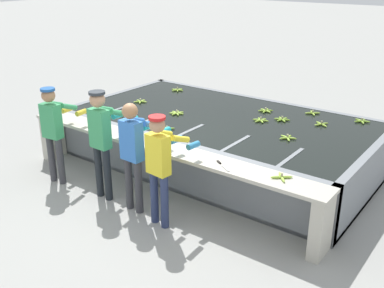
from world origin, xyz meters
TOP-DOWN VIEW (x-y plane):
  - ground_plane at (0.00, 0.00)m, footprint 80.00×80.00m
  - wash_tank at (0.00, 1.92)m, footprint 5.34×2.96m
  - work_ledge at (0.00, 0.23)m, footprint 5.34×0.45m
  - worker_0 at (-1.67, -0.37)m, footprint 0.46×0.73m
  - worker_1 at (-0.65, -0.28)m, footprint 0.42×0.73m
  - worker_2 at (-0.01, -0.29)m, footprint 0.42×0.72m
  - worker_3 at (0.54, -0.36)m, footprint 0.45×0.73m
  - banana_bunch_floating_0 at (-0.30, 0.78)m, footprint 0.27×0.27m
  - banana_bunch_floating_1 at (0.97, 2.36)m, footprint 0.28×0.28m
  - banana_bunch_floating_2 at (-1.49, 0.94)m, footprint 0.28×0.28m
  - banana_bunch_floating_3 at (0.50, 2.64)m, footprint 0.27×0.28m
  - banana_bunch_floating_4 at (-0.71, 1.56)m, footprint 0.28×0.27m
  - banana_bunch_floating_5 at (-1.72, 2.84)m, footprint 0.28×0.28m
  - banana_bunch_floating_6 at (1.24, 3.02)m, footprint 0.24×0.24m
  - banana_bunch_floating_7 at (-1.75, 1.72)m, footprint 0.28×0.26m
  - banana_bunch_floating_8 at (0.69, 2.10)m, footprint 0.28×0.28m
  - banana_bunch_floating_9 at (2.09, 3.09)m, footprint 0.28×0.27m
  - banana_bunch_floating_10 at (1.60, 2.53)m, footprint 0.26×0.26m
  - banana_bunch_floating_11 at (1.43, 1.60)m, footprint 0.28×0.27m
  - banana_bunch_ledge_0 at (1.98, 0.27)m, footprint 0.24×0.24m
  - knife_0 at (-2.40, 0.11)m, footprint 0.22×0.31m
  - knife_1 at (1.15, 0.17)m, footprint 0.31×0.21m

SIDE VIEW (x-z plane):
  - ground_plane at x=0.00m, z-range 0.00..0.00m
  - wash_tank at x=0.00m, z-range -0.01..0.85m
  - work_ledge at x=0.00m, z-range 0.20..1.06m
  - knife_0 at x=-2.40m, z-range 0.86..0.87m
  - knife_1 at x=1.15m, z-range 0.86..0.87m
  - banana_bunch_floating_2 at x=-1.49m, z-range 0.83..0.91m
  - banana_bunch_floating_4 at x=-0.71m, z-range 0.83..0.91m
  - banana_bunch_floating_1 at x=0.97m, z-range 0.83..0.91m
  - banana_bunch_floating_3 at x=0.50m, z-range 0.83..0.91m
  - banana_bunch_floating_5 at x=-1.72m, z-range 0.83..0.91m
  - banana_bunch_floating_8 at x=0.69m, z-range 0.83..0.91m
  - banana_bunch_floating_7 at x=-1.75m, z-range 0.83..0.91m
  - banana_bunch_floating_9 at x=2.09m, z-range 0.83..0.91m
  - banana_bunch_floating_11 at x=1.43m, z-range 0.83..0.91m
  - banana_bunch_floating_0 at x=-0.30m, z-range 0.83..0.91m
  - banana_bunch_floating_6 at x=1.24m, z-range 0.83..0.91m
  - banana_bunch_floating_10 at x=1.60m, z-range 0.83..0.91m
  - banana_bunch_ledge_0 at x=1.98m, z-range 0.84..0.91m
  - worker_3 at x=0.54m, z-range 0.16..1.73m
  - worker_0 at x=-1.67m, z-range 0.16..1.75m
  - worker_2 at x=-0.01m, z-range 0.16..1.78m
  - worker_1 at x=-0.65m, z-range 0.18..1.87m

